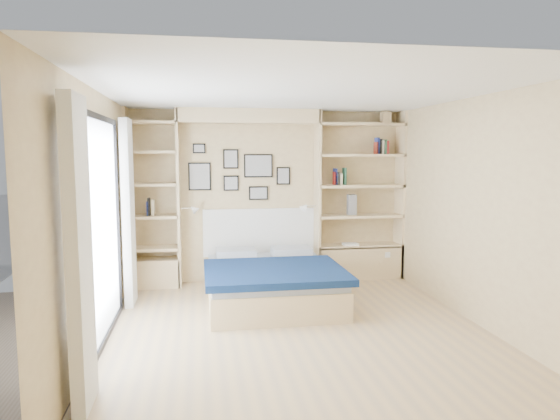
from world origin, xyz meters
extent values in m
plane|color=tan|center=(0.00, 0.00, 0.00)|extent=(4.50, 4.50, 0.00)
plane|color=#D5BB83|center=(0.00, 2.25, 1.25)|extent=(4.00, 0.00, 4.00)
plane|color=#D5BB83|center=(0.00, -2.25, 1.25)|extent=(4.00, 0.00, 4.00)
plane|color=#D5BB83|center=(-2.00, 0.00, 1.25)|extent=(0.00, 4.50, 4.50)
plane|color=#D5BB83|center=(2.00, 0.00, 1.25)|extent=(0.00, 4.50, 4.50)
plane|color=white|center=(0.00, 0.00, 2.50)|extent=(4.50, 4.50, 0.00)
cube|color=#CFB686|center=(-1.30, 2.08, 1.25)|extent=(0.04, 0.35, 2.50)
cube|color=#CFB686|center=(0.70, 2.08, 1.25)|extent=(0.04, 0.35, 2.50)
cube|color=#CFB686|center=(-0.30, 2.08, 2.40)|extent=(2.00, 0.35, 0.20)
cube|color=#CFB686|center=(1.98, 2.08, 1.25)|extent=(0.04, 0.35, 2.50)
cube|color=#CFB686|center=(-1.98, 2.08, 1.25)|extent=(0.04, 0.35, 2.50)
cube|color=#CFB686|center=(1.35, 2.08, 0.25)|extent=(1.30, 0.35, 0.50)
cube|color=#CFB686|center=(-1.65, 2.08, 0.20)|extent=(0.70, 0.35, 0.40)
cube|color=black|center=(-1.97, 0.00, 2.23)|extent=(0.04, 2.08, 0.06)
cube|color=black|center=(-1.97, 0.00, 0.03)|extent=(0.04, 2.08, 0.06)
cube|color=black|center=(-1.97, -1.02, 1.10)|extent=(0.04, 0.06, 2.20)
cube|color=black|center=(-1.97, 1.02, 1.10)|extent=(0.04, 0.06, 2.20)
cube|color=silver|center=(-1.98, 0.00, 1.12)|extent=(0.01, 2.00, 2.20)
cube|color=white|center=(-1.88, -1.30, 1.15)|extent=(0.10, 0.45, 2.30)
cube|color=white|center=(-1.88, 1.30, 1.15)|extent=(0.10, 0.45, 2.30)
cube|color=#CFB686|center=(1.35, 2.08, 0.50)|extent=(1.30, 0.35, 0.04)
cube|color=#CFB686|center=(1.35, 2.08, 0.95)|extent=(1.30, 0.35, 0.04)
cube|color=#CFB686|center=(1.35, 2.08, 1.40)|extent=(1.30, 0.35, 0.04)
cube|color=#CFB686|center=(1.35, 2.08, 1.85)|extent=(1.30, 0.35, 0.04)
cube|color=#CFB686|center=(1.35, 2.08, 2.30)|extent=(1.30, 0.35, 0.04)
cube|color=#CFB686|center=(-1.65, 2.08, 0.55)|extent=(0.70, 0.35, 0.04)
cube|color=#CFB686|center=(-1.65, 2.08, 1.00)|extent=(0.70, 0.35, 0.04)
cube|color=#CFB686|center=(-1.65, 2.08, 1.45)|extent=(0.70, 0.35, 0.04)
cube|color=#CFB686|center=(-1.65, 2.08, 1.90)|extent=(0.70, 0.35, 0.04)
cube|color=#CFB686|center=(-1.65, 2.08, 2.30)|extent=(0.70, 0.35, 0.04)
cube|color=#CFB686|center=(-0.13, 1.10, 0.17)|extent=(1.57, 1.96, 0.34)
cube|color=#A9AFB9|center=(-0.13, 1.10, 0.39)|extent=(1.53, 1.92, 0.10)
cube|color=#0C2147|center=(-0.13, 0.76, 0.46)|extent=(1.67, 1.37, 0.08)
cube|color=#A9AFB9|center=(-0.53, 1.78, 0.50)|extent=(0.54, 0.39, 0.12)
cube|color=#A9AFB9|center=(0.26, 1.78, 0.50)|extent=(0.54, 0.39, 0.12)
cube|color=white|center=(-0.13, 2.22, 0.72)|extent=(1.67, 0.04, 0.70)
cube|color=black|center=(-1.00, 2.23, 1.55)|extent=(0.32, 0.02, 0.40)
cube|color=gray|center=(-1.00, 2.21, 1.55)|extent=(0.28, 0.01, 0.36)
cube|color=black|center=(-0.55, 2.23, 1.80)|extent=(0.22, 0.02, 0.28)
cube|color=gray|center=(-0.55, 2.21, 1.80)|extent=(0.18, 0.01, 0.24)
cube|color=black|center=(-0.55, 2.23, 1.45)|extent=(0.22, 0.02, 0.22)
cube|color=gray|center=(-0.55, 2.21, 1.45)|extent=(0.18, 0.01, 0.18)
cube|color=black|center=(-0.15, 2.23, 1.70)|extent=(0.42, 0.02, 0.34)
cube|color=gray|center=(-0.15, 2.21, 1.70)|extent=(0.38, 0.01, 0.30)
cube|color=black|center=(-0.15, 2.23, 1.30)|extent=(0.28, 0.02, 0.20)
cube|color=gray|center=(-0.15, 2.21, 1.30)|extent=(0.24, 0.01, 0.16)
cube|color=black|center=(0.22, 2.23, 1.55)|extent=(0.20, 0.02, 0.26)
cube|color=gray|center=(0.22, 2.21, 1.55)|extent=(0.16, 0.01, 0.22)
cube|color=black|center=(-1.00, 2.23, 1.95)|extent=(0.18, 0.02, 0.14)
cube|color=gray|center=(-1.00, 2.21, 1.95)|extent=(0.14, 0.01, 0.10)
cylinder|color=silver|center=(-1.16, 2.00, 1.12)|extent=(0.20, 0.02, 0.02)
cone|color=white|center=(-1.06, 2.00, 1.10)|extent=(0.13, 0.12, 0.15)
cylinder|color=silver|center=(0.56, 2.00, 1.12)|extent=(0.20, 0.02, 0.02)
cone|color=white|center=(0.46, 2.00, 1.10)|extent=(0.13, 0.12, 0.15)
cube|color=#A51E1E|center=(0.96, 2.07, 1.52)|extent=(0.02, 0.15, 0.19)
cube|color=navy|center=(0.97, 2.07, 1.54)|extent=(0.03, 0.15, 0.24)
cube|color=black|center=(1.00, 2.07, 1.51)|extent=(0.03, 0.15, 0.19)
cube|color=#BFB28C|center=(1.04, 2.07, 1.50)|extent=(0.04, 0.15, 0.16)
cube|color=#26593F|center=(1.11, 2.07, 1.54)|extent=(0.03, 0.15, 0.25)
cube|color=#9C3221|center=(1.59, 2.07, 1.96)|extent=(0.02, 0.15, 0.18)
cube|color=navy|center=(1.60, 2.07, 1.99)|extent=(0.03, 0.15, 0.24)
cube|color=black|center=(1.64, 2.07, 1.98)|extent=(0.03, 0.15, 0.22)
cube|color=#C2B793|center=(1.67, 2.07, 1.97)|extent=(0.04, 0.15, 0.20)
cube|color=#2A5D3B|center=(1.71, 2.07, 1.98)|extent=(0.03, 0.15, 0.21)
cube|color=#A51E1E|center=(1.74, 2.07, 1.97)|extent=(0.03, 0.15, 0.19)
cube|color=navy|center=(-1.72, 2.07, 1.12)|extent=(0.02, 0.15, 0.20)
cube|color=black|center=(-1.71, 2.07, 1.14)|extent=(0.03, 0.15, 0.24)
cube|color=beige|center=(-1.65, 2.07, 1.13)|extent=(0.03, 0.15, 0.22)
cube|color=#CFB686|center=(1.72, 2.07, 2.40)|extent=(0.13, 0.13, 0.15)
cone|color=#CFB686|center=(1.72, 2.07, 2.51)|extent=(0.20, 0.20, 0.08)
cube|color=slate|center=(1.23, 2.07, 1.12)|extent=(0.12, 0.12, 0.30)
cube|color=white|center=(1.20, 2.02, 0.54)|extent=(0.22, 0.16, 0.03)
camera|label=1|loc=(-1.02, -5.03, 1.88)|focal=32.00mm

